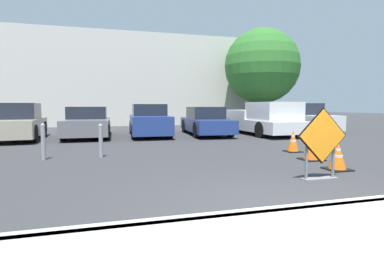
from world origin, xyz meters
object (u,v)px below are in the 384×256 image
(parked_car_second, at_px, (88,123))
(traffic_cone_second, at_px, (312,146))
(parked_car_nearest, at_px, (17,123))
(pickup_truck, at_px, (264,120))
(bollard_second, at_px, (43,141))
(road_closed_sign, at_px, (322,142))
(traffic_cone_nearest, at_px, (338,157))
(parked_car_fifth, at_px, (300,119))
(parked_car_fourth, at_px, (206,122))
(bollard_nearest, at_px, (101,140))
(parked_car_third, at_px, (149,121))
(traffic_cone_third, at_px, (293,141))

(parked_car_second, bearing_deg, traffic_cone_second, 129.40)
(parked_car_nearest, relative_size, parked_car_second, 0.98)
(traffic_cone_second, distance_m, pickup_truck, 6.97)
(parked_car_second, height_order, bollard_second, parked_car_second)
(road_closed_sign, height_order, traffic_cone_nearest, road_closed_sign)
(road_closed_sign, distance_m, parked_car_second, 10.65)
(parked_car_fifth, bearing_deg, parked_car_fourth, -0.67)
(pickup_truck, distance_m, bollard_nearest, 8.93)
(traffic_cone_nearest, relative_size, parked_car_second, 0.14)
(traffic_cone_nearest, distance_m, bollard_second, 7.25)
(traffic_cone_second, relative_size, parked_car_fifth, 0.17)
(bollard_nearest, bearing_deg, parked_car_third, 70.07)
(traffic_cone_second, xyz_separation_m, parked_car_second, (-6.07, 7.62, 0.27))
(parked_car_fourth, bearing_deg, road_closed_sign, 89.51)
(parked_car_second, bearing_deg, parked_car_fourth, 178.15)
(pickup_truck, xyz_separation_m, parked_car_fifth, (2.74, 0.96, 0.00))
(parked_car_third, height_order, bollard_nearest, parked_car_third)
(traffic_cone_second, relative_size, parked_car_second, 0.18)
(pickup_truck, relative_size, parked_car_fifth, 1.20)
(pickup_truck, height_order, bollard_nearest, pickup_truck)
(road_closed_sign, bearing_deg, traffic_cone_nearest, 34.37)
(traffic_cone_nearest, bearing_deg, parked_car_nearest, 135.43)
(pickup_truck, bearing_deg, parked_car_second, -9.04)
(parked_car_fifth, bearing_deg, traffic_cone_third, 50.56)
(parked_car_nearest, distance_m, parked_car_fourth, 8.28)
(traffic_cone_nearest, distance_m, bollard_nearest, 5.97)
(traffic_cone_nearest, xyz_separation_m, traffic_cone_third, (0.59, 2.55, 0.03))
(bollard_nearest, bearing_deg, parked_car_second, 97.13)
(parked_car_second, bearing_deg, bollard_nearest, 97.99)
(traffic_cone_third, distance_m, parked_car_fifth, 7.75)
(road_closed_sign, relative_size, traffic_cone_nearest, 2.25)
(road_closed_sign, relative_size, parked_car_nearest, 0.33)
(traffic_cone_third, xyz_separation_m, parked_car_nearest, (-9.18, 5.91, 0.38))
(traffic_cone_second, xyz_separation_m, parked_car_fifth, (4.97, 7.57, 0.34))
(road_closed_sign, xyz_separation_m, pickup_truck, (3.40, 8.45, -0.02))
(traffic_cone_nearest, height_order, bollard_second, bollard_second)
(traffic_cone_nearest, height_order, bollard_nearest, bollard_nearest)
(parked_car_nearest, height_order, pickup_truck, pickup_truck)
(traffic_cone_nearest, bearing_deg, parked_car_third, 109.45)
(parked_car_fifth, bearing_deg, pickup_truck, 16.52)
(road_closed_sign, xyz_separation_m, parked_car_third, (-2.13, 9.35, -0.04))
(parked_car_nearest, bearing_deg, pickup_truck, 172.97)
(pickup_truck, bearing_deg, bollard_nearest, 29.92)
(parked_car_fifth, relative_size, bollard_nearest, 4.94)
(pickup_truck, xyz_separation_m, bollard_nearest, (-7.57, -4.73, -0.22))
(parked_car_fourth, bearing_deg, traffic_cone_third, 101.95)
(traffic_cone_third, height_order, bollard_second, bollard_second)
(road_closed_sign, bearing_deg, parked_car_second, 117.31)
(road_closed_sign, relative_size, traffic_cone_second, 1.77)
(parked_car_fourth, height_order, parked_car_fifth, parked_car_fifth)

